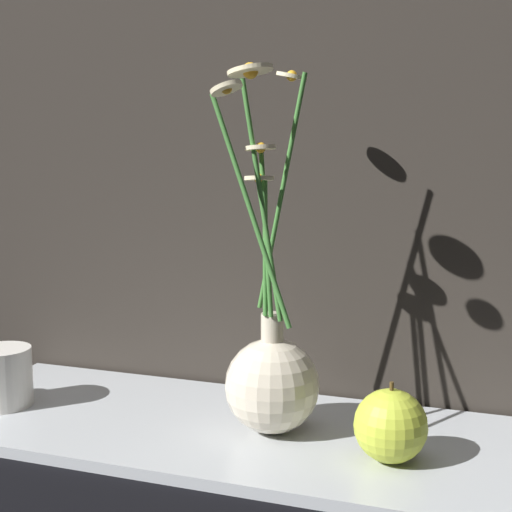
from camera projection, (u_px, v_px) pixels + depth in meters
The scene contains 5 objects.
ground_plane at pixel (249, 438), 0.77m from camera, with size 6.00×6.00×0.00m, color black.
shelf at pixel (249, 433), 0.77m from camera, with size 0.73×0.26×0.01m.
vase_with_flowers at pixel (270, 374), 0.75m from camera, with size 0.10×0.17×0.38m.
yellow_mug at pixel (0, 377), 0.84m from camera, with size 0.08×0.07×0.07m.
orange_fruit at pixel (391, 426), 0.68m from camera, with size 0.07×0.07×0.08m.
Camera 1 is at (0.25, -0.69, 0.31)m, focal length 50.00 mm.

